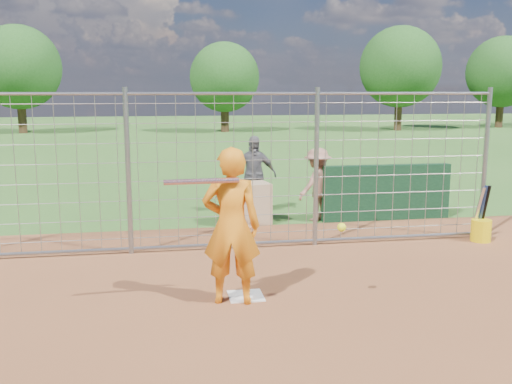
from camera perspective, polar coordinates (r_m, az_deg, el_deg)
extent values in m
plane|color=#2D591E|center=(7.45, -1.26, -9.90)|extent=(100.00, 100.00, 0.00)
cube|color=silver|center=(7.26, -1.03, -10.36)|extent=(0.43, 0.43, 0.02)
cube|color=#11381E|center=(11.58, 12.90, -0.05)|extent=(2.60, 0.20, 1.10)
imported|color=orange|center=(6.81, -2.48, -3.45)|extent=(0.77, 0.59, 1.91)
imported|color=#5A595E|center=(11.81, -0.27, 1.72)|extent=(0.97, 0.44, 1.63)
imported|color=#956351|center=(11.28, 6.16, 0.76)|extent=(1.07, 0.95, 1.44)
cube|color=tan|center=(10.94, -0.81, -1.18)|extent=(0.89, 0.69, 0.80)
cylinder|color=silver|center=(6.48, -5.45, 1.08)|extent=(0.86, 0.11, 0.06)
sphere|color=#F0FF1A|center=(6.75, 8.55, -3.51)|extent=(0.10, 0.10, 0.10)
cylinder|color=yellow|center=(10.47, 21.58, -3.60)|extent=(0.34, 0.34, 0.38)
cylinder|color=silver|center=(10.41, 21.33, -1.63)|extent=(0.06, 0.31, 0.83)
cylinder|color=navy|center=(10.45, 21.66, -1.62)|extent=(0.06, 0.22, 0.85)
cylinder|color=black|center=(10.47, 21.89, -1.60)|extent=(0.09, 0.23, 0.84)
cylinder|color=gray|center=(9.02, -12.66, 1.93)|extent=(0.08, 0.08, 2.60)
cylinder|color=gray|center=(9.35, 6.03, 2.41)|extent=(0.08, 0.08, 2.60)
cylinder|color=gray|center=(10.56, 21.93, 2.62)|extent=(0.08, 0.08, 2.60)
cylinder|color=gray|center=(8.98, -3.22, 9.81)|extent=(9.00, 0.05, 0.05)
cylinder|color=gray|center=(9.31, -3.07, -5.25)|extent=(9.00, 0.05, 0.05)
cube|color=gray|center=(9.07, -3.14, 1.89)|extent=(9.00, 0.02, 2.50)
cylinder|color=#3F2B19|center=(36.82, -22.38, 7.42)|extent=(0.50, 0.50, 2.52)
sphere|color=#26561E|center=(36.82, -22.65, 11.44)|extent=(4.90, 4.90, 4.90)
cylinder|color=#3F2B19|center=(35.18, -3.13, 7.78)|extent=(0.50, 0.50, 2.16)
sphere|color=#26561E|center=(35.16, -3.16, 11.39)|extent=(4.20, 4.20, 4.20)
cylinder|color=#3F2B19|center=(37.57, 14.04, 7.98)|extent=(0.50, 0.50, 2.59)
sphere|color=#26561E|center=(37.58, 14.22, 12.03)|extent=(5.04, 5.04, 5.04)
cylinder|color=#3F2B19|center=(42.68, 23.19, 7.60)|extent=(0.50, 0.50, 2.45)
sphere|color=#26561E|center=(42.67, 23.43, 10.97)|extent=(4.76, 4.76, 4.76)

